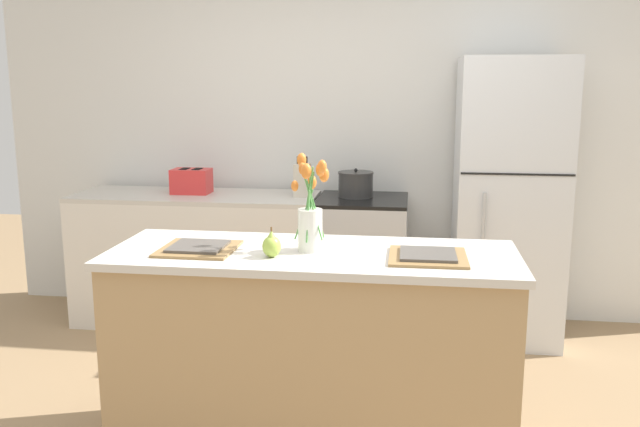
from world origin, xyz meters
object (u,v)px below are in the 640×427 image
flower_vase (311,214)px  pear_figurine (272,245)px  refrigerator (508,201)px  plate_setting_right (428,256)px  toaster (191,181)px  knife_block (302,180)px  stove_range (362,264)px  plate_setting_left (198,248)px  cooking_pot (356,184)px

flower_vase → pear_figurine: bearing=-138.2°
refrigerator → flower_vase: (-1.06, -1.59, 0.20)m
pear_figurine → plate_setting_right: bearing=6.2°
flower_vase → toaster: flower_vase is taller
plate_setting_right → knife_block: bearing=115.9°
plate_setting_right → toaster: 2.33m
refrigerator → pear_figurine: 2.10m
refrigerator → toaster: refrigerator is taller
stove_range → plate_setting_left: (-0.60, -1.65, 0.51)m
toaster → knife_block: knife_block is taller
refrigerator → plate_setting_left: refrigerator is taller
refrigerator → pear_figurine: (-1.21, -1.72, 0.09)m
plate_setting_right → cooking_pot: 1.76m
pear_figurine → plate_setting_right: 0.66m
flower_vase → plate_setting_right: size_ratio=1.30×
plate_setting_right → knife_block: 1.87m
stove_range → plate_setting_left: bearing=-110.1°
pear_figurine → cooking_pot: bearing=83.4°
plate_setting_left → plate_setting_right: same height
plate_setting_left → toaster: size_ratio=1.17×
pear_figurine → knife_block: (-0.16, 1.76, 0.02)m
stove_range → knife_block: bearing=175.0°
knife_block → plate_setting_left: bearing=-96.4°
refrigerator → toaster: (-2.15, 0.04, 0.08)m
stove_range → pear_figurine: size_ratio=7.00×
cooking_pot → knife_block: 0.36m
cooking_pot → knife_block: (-0.36, -0.02, 0.03)m
flower_vase → knife_block: bearing=100.7°
stove_range → refrigerator: bearing=0.0°
plate_setting_left → toaster: bearing=109.4°
plate_setting_left → plate_setting_right: (1.01, 0.00, 0.00)m
refrigerator → plate_setting_right: 1.74m
flower_vase → pear_figurine: 0.23m
toaster → knife_block: bearing=-0.3°
plate_setting_right → toaster: bearing=133.4°
flower_vase → plate_setting_right: flower_vase is taller
pear_figurine → plate_setting_left: bearing=168.4°
plate_setting_right → knife_block: (-0.82, 1.69, 0.06)m
refrigerator → knife_block: (-1.36, 0.04, 0.11)m
flower_vase → knife_block: flower_vase is taller
stove_range → refrigerator: refrigerator is taller
refrigerator → toaster: size_ratio=6.56×
refrigerator → plate_setting_left: (-1.55, -1.65, 0.05)m
cooking_pot → stove_range: bearing=-45.6°
refrigerator → plate_setting_left: 2.27m
stove_range → cooking_pot: 0.55m
pear_figurine → knife_block: knife_block is taller
knife_block → refrigerator: bearing=-1.5°
toaster → cooking_pot: 1.15m
toaster → cooking_pot: bearing=0.6°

